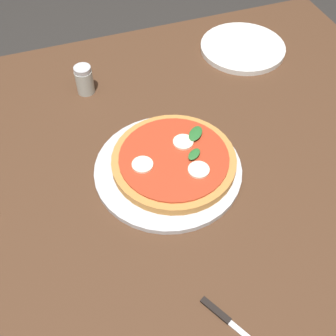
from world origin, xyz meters
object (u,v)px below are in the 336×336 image
(plate_white, at_px, (243,48))
(knife, at_px, (234,325))
(pizza, at_px, (174,160))
(pepper_shaker, at_px, (84,80))
(dining_table, at_px, (150,192))
(serving_tray, at_px, (168,169))

(plate_white, relative_size, knife, 1.44)
(pizza, height_order, pepper_shaker, pepper_shaker)
(dining_table, xyz_separation_m, knife, (-0.03, 0.36, 0.09))
(dining_table, relative_size, plate_white, 5.95)
(plate_white, bearing_deg, pepper_shaker, 3.94)
(dining_table, relative_size, knife, 8.60)
(dining_table, distance_m, plate_white, 0.49)
(dining_table, relative_size, pizza, 5.31)
(serving_tray, xyz_separation_m, knife, (0.01, 0.34, -0.00))
(plate_white, relative_size, pepper_shaker, 3.18)
(dining_table, height_order, serving_tray, serving_tray)
(pizza, relative_size, pepper_shaker, 3.56)
(pizza, distance_m, knife, 0.34)
(serving_tray, bearing_deg, knife, 88.89)
(pepper_shaker, bearing_deg, serving_tray, 109.12)
(serving_tray, relative_size, pepper_shaker, 4.22)
(plate_white, bearing_deg, knife, 63.15)
(pizza, height_order, plate_white, pizza)
(knife, bearing_deg, serving_tray, -91.11)
(serving_tray, xyz_separation_m, plate_white, (-0.33, -0.34, 0.00))
(plate_white, xyz_separation_m, knife, (0.34, 0.67, -0.00))
(dining_table, distance_m, pizza, 0.12)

